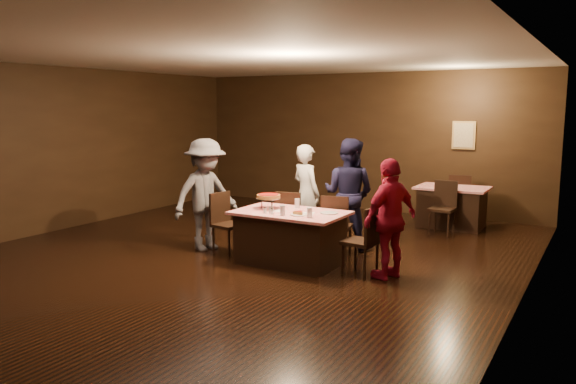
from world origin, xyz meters
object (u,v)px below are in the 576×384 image
object	(u,v)px
main_table	(290,237)
chair_far_right	(337,225)
diner_red_shirt	(390,219)
diner_white_jacket	(306,194)
diner_navy_hoodie	(349,194)
pizza_stand	(269,196)
chair_end_left	(229,224)
glass_front_left	(283,210)
back_table	(452,207)
chair_back_far	(460,198)
glass_front_right	(310,212)
diner_grey_knit	(206,195)
glass_back	(297,203)
chair_end_right	(360,240)
chair_far_left	(292,220)
chair_back_near	(442,208)
plate_empty	(329,213)

from	to	relation	value
main_table	chair_far_right	distance (m)	0.85
chair_far_right	diner_red_shirt	world-z (taller)	diner_red_shirt
diner_white_jacket	main_table	bearing A→B (deg)	132.15
diner_white_jacket	diner_red_shirt	world-z (taller)	diner_white_jacket
diner_navy_hoodie	pizza_stand	world-z (taller)	diner_navy_hoodie
chair_end_left	glass_front_left	bearing A→B (deg)	-95.11
back_table	diner_white_jacket	bearing A→B (deg)	-126.32
chair_back_far	glass_front_left	bearing A→B (deg)	62.25
glass_front_right	pizza_stand	bearing A→B (deg)	160.56
main_table	chair_end_left	world-z (taller)	chair_end_left
diner_white_jacket	diner_red_shirt	bearing A→B (deg)	172.10
glass_front_left	diner_red_shirt	bearing A→B (deg)	14.01
main_table	diner_red_shirt	size ratio (longest dim) A/B	0.99
main_table	chair_far_right	xyz separation A→B (m)	(0.40, 0.75, 0.09)
diner_white_jacket	diner_grey_knit	bearing A→B (deg)	70.48
diner_white_jacket	glass_front_left	bearing A→B (deg)	130.52
main_table	glass_front_left	distance (m)	0.55
chair_end_left	diner_white_jacket	world-z (taller)	diner_white_jacket
diner_navy_hoodie	diner_red_shirt	distance (m)	1.66
diner_white_jacket	glass_back	bearing A→B (deg)	134.73
pizza_stand	glass_back	distance (m)	0.44
chair_end_right	glass_back	xyz separation A→B (m)	(-1.15, 0.30, 0.37)
chair_back_far	pizza_stand	bearing A→B (deg)	55.67
chair_end_left	glass_front_right	world-z (taller)	chair_end_left
chair_back_far	diner_white_jacket	world-z (taller)	diner_white_jacket
diner_white_jacket	glass_front_left	world-z (taller)	diner_white_jacket
chair_far_left	glass_front_left	xyz separation A→B (m)	(0.45, -1.05, 0.37)
chair_back_far	chair_back_near	bearing A→B (deg)	78.64
chair_far_right	glass_back	bearing A→B (deg)	32.21
chair_end_right	glass_back	distance (m)	1.24
main_table	chair_far_left	distance (m)	0.85
chair_back_near	glass_front_left	xyz separation A→B (m)	(-1.36, -3.32, 0.37)
diner_navy_hoodie	glass_front_left	world-z (taller)	diner_navy_hoodie
diner_red_shirt	pizza_stand	size ratio (longest dim) A/B	4.23
diner_white_jacket	glass_back	distance (m)	1.01
chair_end_left	chair_far_right	bearing A→B (deg)	-53.92
chair_far_left	pizza_stand	size ratio (longest dim) A/B	2.50
glass_front_right	chair_far_right	bearing A→B (deg)	92.86
back_table	glass_front_left	xyz separation A→B (m)	(-1.36, -4.02, 0.46)
chair_far_left	pizza_stand	world-z (taller)	pizza_stand
chair_end_left	main_table	bearing A→B (deg)	-80.49
back_table	chair_back_near	xyz separation A→B (m)	(0.00, -0.70, 0.09)
main_table	chair_back_near	distance (m)	3.33
chair_far_right	diner_red_shirt	bearing A→B (deg)	135.00
diner_red_shirt	glass_back	world-z (taller)	diner_red_shirt
main_table	chair_far_right	size ratio (longest dim) A/B	1.68
chair_end_right	plate_empty	world-z (taller)	chair_end_right
chair_end_right	diner_navy_hoodie	distance (m)	1.52
diner_grey_knit	glass_back	world-z (taller)	diner_grey_knit
glass_front_right	chair_end_right	bearing A→B (deg)	21.04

